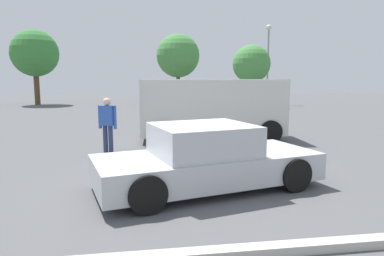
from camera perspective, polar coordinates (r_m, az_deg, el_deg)
The scene contains 10 objects.
ground_plane at distance 7.11m, azimuth 0.30°, elevation -9.22°, with size 80.00×80.00×0.00m, color #515154.
sedan_foreground at distance 6.74m, azimuth 2.34°, elevation -5.15°, with size 4.56×2.72×1.25m.
dog at distance 9.60m, azimuth 0.04°, elevation -2.95°, with size 0.41×0.65×0.45m.
van_white at distance 12.21m, azimuth 3.20°, elevation 3.48°, with size 4.97×2.48×2.09m.
pedestrian at distance 10.20m, azimuth -13.67°, elevation 1.21°, with size 0.53×0.39×1.58m.
parking_curb at distance 4.43m, azimuth 6.55°, elevation -19.61°, with size 9.03×0.20×0.12m, color #B7B2A8.
light_post_near at distance 29.95m, azimuth 12.37°, elevation 12.26°, with size 0.44×0.44×6.45m.
tree_back_left at distance 31.95m, azimuth -2.31°, elevation 11.71°, with size 3.87×3.87×6.07m.
tree_back_center at distance 31.00m, azimuth -24.35°, elevation 11.05°, with size 3.70×3.70×5.97m.
tree_back_right at distance 26.48m, azimuth 9.71°, elevation 10.24°, with size 2.79×2.79×4.58m.
Camera 1 is at (-1.06, -6.70, 2.12)m, focal length 32.58 mm.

